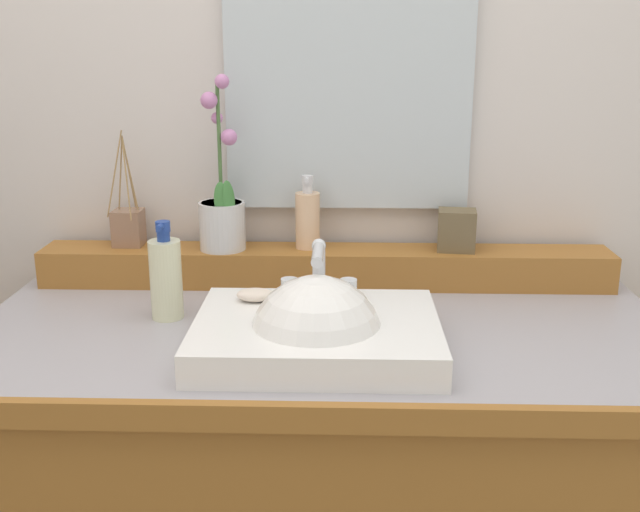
% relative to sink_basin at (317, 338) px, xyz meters
% --- Properties ---
extents(wall_back, '(3.11, 0.20, 2.67)m').
position_rel_sink_basin_xyz_m(wall_back, '(0.01, 0.56, 0.45)').
color(wall_back, beige).
rests_on(wall_back, ground).
extents(back_ledge, '(1.24, 0.12, 0.08)m').
position_rel_sink_basin_xyz_m(back_ledge, '(0.01, 0.38, 0.01)').
color(back_ledge, '#9A6128').
rests_on(back_ledge, vanity_cabinet).
extents(sink_basin, '(0.42, 0.33, 0.26)m').
position_rel_sink_basin_xyz_m(sink_basin, '(0.00, 0.00, 0.00)').
color(sink_basin, white).
rests_on(sink_basin, vanity_cabinet).
extents(soap_bar, '(0.07, 0.04, 0.02)m').
position_rel_sink_basin_xyz_m(soap_bar, '(-0.12, 0.10, 0.04)').
color(soap_bar, beige).
rests_on(soap_bar, sink_basin).
extents(potted_plant, '(0.10, 0.10, 0.37)m').
position_rel_sink_basin_xyz_m(potted_plant, '(-0.22, 0.37, 0.14)').
color(potted_plant, silver).
rests_on(potted_plant, back_ledge).
extents(soap_dispenser, '(0.05, 0.06, 0.16)m').
position_rel_sink_basin_xyz_m(soap_dispenser, '(-0.03, 0.39, 0.12)').
color(soap_dispenser, '#E3B68C').
rests_on(soap_dispenser, back_ledge).
extents(reed_diffuser, '(0.07, 0.09, 0.26)m').
position_rel_sink_basin_xyz_m(reed_diffuser, '(-0.43, 0.40, 0.10)').
color(reed_diffuser, '#8C664D').
rests_on(reed_diffuser, back_ledge).
extents(trinket_box, '(0.09, 0.07, 0.09)m').
position_rel_sink_basin_xyz_m(trinket_box, '(0.29, 0.38, 0.10)').
color(trinket_box, brown).
rests_on(trinket_box, back_ledge).
extents(lotion_bottle, '(0.06, 0.06, 0.19)m').
position_rel_sink_basin_xyz_m(lotion_bottle, '(-0.29, 0.16, 0.06)').
color(lotion_bottle, beige).
rests_on(lotion_bottle, vanity_cabinet).
extents(mirror, '(0.53, 0.02, 0.51)m').
position_rel_sink_basin_xyz_m(mirror, '(0.05, 0.45, 0.39)').
color(mirror, silver).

